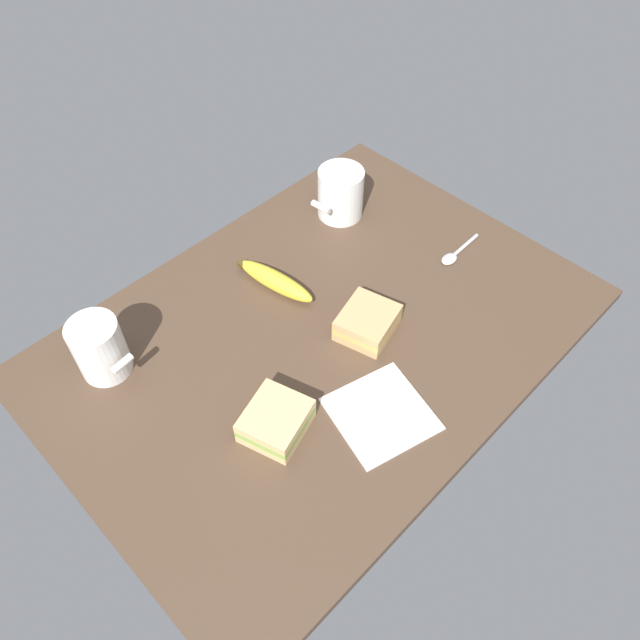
% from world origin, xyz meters
% --- Properties ---
extents(tabletop, '(0.90, 0.64, 0.02)m').
position_xyz_m(tabletop, '(0.00, 0.00, 0.01)').
color(tabletop, '#4C3828').
rests_on(tabletop, ground).
extents(coffee_mug_black, '(0.11, 0.09, 0.10)m').
position_xyz_m(coffee_mug_black, '(-0.24, -0.19, 0.07)').
color(coffee_mug_black, white).
rests_on(coffee_mug_black, tabletop).
extents(coffee_mug_milky, '(0.08, 0.10, 0.10)m').
position_xyz_m(coffee_mug_milky, '(0.30, -0.19, 0.07)').
color(coffee_mug_milky, white).
rests_on(coffee_mug_milky, tabletop).
extents(sandwich_main, '(0.12, 0.11, 0.04)m').
position_xyz_m(sandwich_main, '(0.18, 0.09, 0.04)').
color(sandwich_main, '#DBB77A').
rests_on(sandwich_main, tabletop).
extents(sandwich_side, '(0.11, 0.11, 0.04)m').
position_xyz_m(sandwich_side, '(-0.06, 0.06, 0.04)').
color(sandwich_side, tan).
rests_on(sandwich_side, tabletop).
extents(banana, '(0.06, 0.16, 0.03)m').
position_xyz_m(banana, '(-0.02, -0.13, 0.04)').
color(banana, yellow).
rests_on(banana, tabletop).
extents(spoon, '(0.11, 0.02, 0.01)m').
position_xyz_m(spoon, '(-0.31, 0.05, 0.02)').
color(spoon, silver).
rests_on(spoon, tabletop).
extents(paper_napkin, '(0.17, 0.17, 0.00)m').
position_xyz_m(paper_napkin, '(0.05, 0.18, 0.02)').
color(paper_napkin, white).
rests_on(paper_napkin, tabletop).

